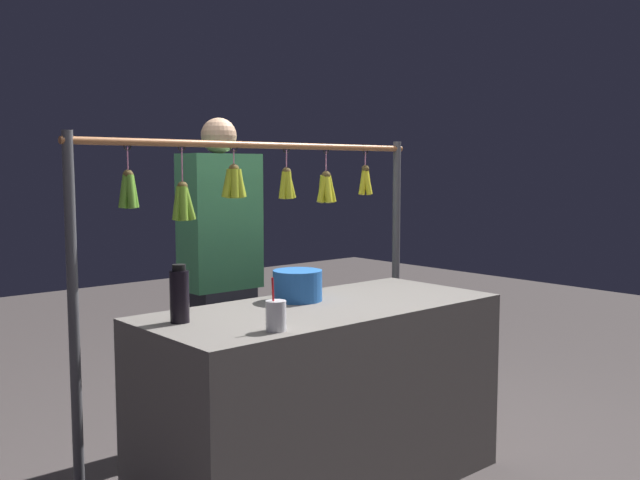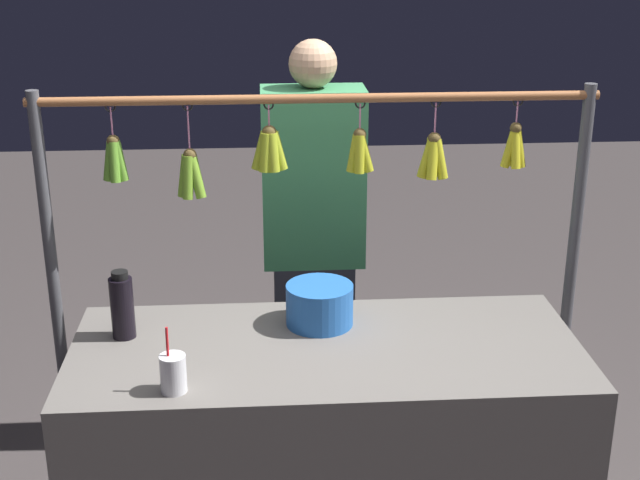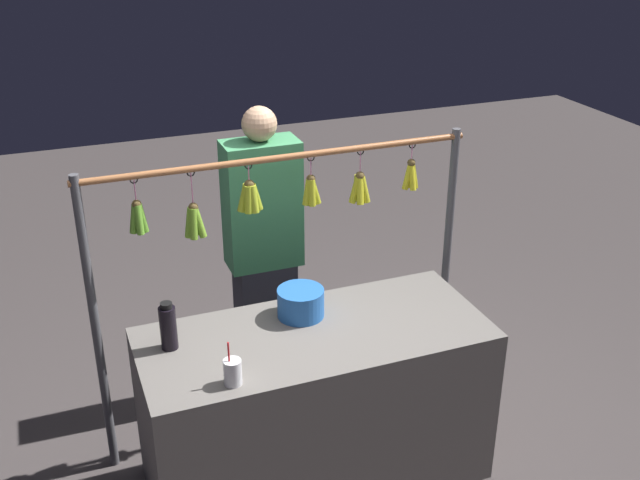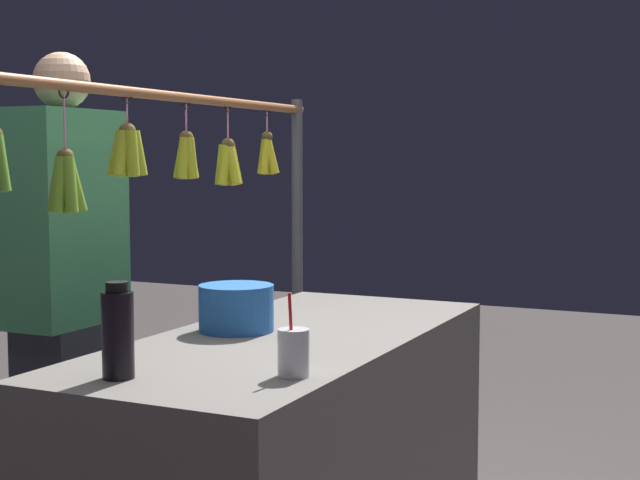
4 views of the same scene
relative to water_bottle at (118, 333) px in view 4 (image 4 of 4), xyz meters
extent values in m
cube|color=#66605B|center=(-0.66, 0.11, -0.53)|extent=(1.65, 0.71, 0.84)
cylinder|color=#4C4C51|center=(-1.61, -0.33, -0.15)|extent=(0.04, 0.04, 1.60)
cylinder|color=#9E6038|center=(-0.66, -0.33, 0.61)|extent=(1.96, 0.03, 0.03)
torus|color=black|center=(-1.36, -0.33, 0.59)|extent=(0.04, 0.01, 0.04)
cylinder|color=pink|center=(-1.36, -0.33, 0.54)|extent=(0.01, 0.01, 0.09)
sphere|color=brown|center=(-1.36, -0.33, 0.49)|extent=(0.04, 0.04, 0.04)
cylinder|color=gold|center=(-1.34, -0.33, 0.42)|extent=(0.06, 0.03, 0.15)
cylinder|color=gold|center=(-1.36, -0.31, 0.42)|extent=(0.03, 0.07, 0.15)
cylinder|color=gold|center=(-1.37, -0.33, 0.42)|extent=(0.06, 0.03, 0.15)
cylinder|color=gold|center=(-1.36, -0.35, 0.42)|extent=(0.03, 0.05, 0.15)
torus|color=black|center=(-1.07, -0.33, 0.59)|extent=(0.04, 0.01, 0.04)
cylinder|color=pink|center=(-1.07, -0.33, 0.52)|extent=(0.01, 0.01, 0.13)
sphere|color=brown|center=(-1.07, -0.33, 0.46)|extent=(0.05, 0.05, 0.05)
cylinder|color=gold|center=(-1.05, -0.33, 0.39)|extent=(0.07, 0.04, 0.15)
cylinder|color=gold|center=(-1.06, -0.31, 0.39)|extent=(0.05, 0.07, 0.15)
cylinder|color=gold|center=(-1.09, -0.32, 0.39)|extent=(0.06, 0.05, 0.15)
cylinder|color=gold|center=(-1.09, -0.34, 0.39)|extent=(0.07, 0.06, 0.15)
cylinder|color=gold|center=(-1.06, -0.35, 0.39)|extent=(0.04, 0.05, 0.15)
torus|color=black|center=(-0.81, -0.33, 0.59)|extent=(0.04, 0.01, 0.04)
cylinder|color=pink|center=(-0.81, -0.33, 0.53)|extent=(0.01, 0.01, 0.11)
sphere|color=brown|center=(-0.81, -0.33, 0.48)|extent=(0.05, 0.05, 0.05)
cylinder|color=gold|center=(-0.79, -0.33, 0.41)|extent=(0.06, 0.04, 0.14)
cylinder|color=gold|center=(-0.80, -0.31, 0.41)|extent=(0.04, 0.05, 0.14)
cylinder|color=gold|center=(-0.82, -0.33, 0.41)|extent=(0.07, 0.04, 0.14)
cylinder|color=gold|center=(-0.80, -0.35, 0.41)|extent=(0.04, 0.06, 0.14)
torus|color=black|center=(-0.49, -0.33, 0.59)|extent=(0.04, 0.02, 0.04)
cylinder|color=pink|center=(-0.49, -0.33, 0.54)|extent=(0.01, 0.01, 0.09)
sphere|color=brown|center=(-0.49, -0.33, 0.49)|extent=(0.05, 0.05, 0.05)
cylinder|color=#A2B426|center=(-0.46, -0.33, 0.43)|extent=(0.07, 0.04, 0.14)
cylinder|color=#A2B426|center=(-0.48, -0.30, 0.43)|extent=(0.05, 0.05, 0.14)
cylinder|color=#A2B426|center=(-0.50, -0.30, 0.43)|extent=(0.05, 0.06, 0.14)
cylinder|color=#A2B426|center=(-0.52, -0.33, 0.43)|extent=(0.07, 0.04, 0.14)
cylinder|color=#A2B426|center=(-0.50, -0.35, 0.43)|extent=(0.05, 0.06, 0.14)
cylinder|color=#A2B426|center=(-0.47, -0.35, 0.43)|extent=(0.06, 0.06, 0.14)
torus|color=black|center=(-0.22, -0.33, 0.59)|extent=(0.04, 0.01, 0.04)
cylinder|color=pink|center=(-0.22, -0.33, 0.50)|extent=(0.01, 0.01, 0.17)
sphere|color=brown|center=(-0.22, -0.33, 0.42)|extent=(0.05, 0.05, 0.05)
cylinder|color=#72A32B|center=(-0.19, -0.33, 0.34)|extent=(0.06, 0.04, 0.15)
cylinder|color=#72A32B|center=(-0.21, -0.31, 0.34)|extent=(0.04, 0.05, 0.16)
cylinder|color=#72A32B|center=(-0.23, -0.32, 0.34)|extent=(0.07, 0.06, 0.16)
cylinder|color=#72A32B|center=(-0.23, -0.34, 0.34)|extent=(0.06, 0.06, 0.16)
cylinder|color=#72A32B|center=(-0.21, -0.35, 0.34)|extent=(0.05, 0.06, 0.16)
cylinder|color=#609E2D|center=(0.04, -0.31, 0.40)|extent=(0.04, 0.05, 0.14)
cylinder|color=#609E2D|center=(0.02, -0.33, 0.40)|extent=(0.05, 0.04, 0.14)
cylinder|color=black|center=(0.00, 0.00, -0.01)|extent=(0.08, 0.08, 0.21)
cylinder|color=black|center=(0.00, 0.00, 0.11)|extent=(0.05, 0.05, 0.02)
cylinder|color=blue|center=(-0.65, -0.05, -0.04)|extent=(0.23, 0.23, 0.14)
cylinder|color=silver|center=(-0.19, 0.37, -0.05)|extent=(0.08, 0.08, 0.11)
cylinder|color=red|center=(-0.18, 0.37, -0.01)|extent=(0.01, 0.02, 0.20)
cube|color=#2D2D38|center=(-0.67, -0.72, -0.55)|extent=(0.33, 0.22, 0.81)
cube|color=#3F8C59|center=(-0.67, -0.72, 0.22)|extent=(0.41, 0.22, 0.71)
sphere|color=tan|center=(-0.67, -0.72, 0.66)|extent=(0.19, 0.19, 0.19)
camera|label=1|loc=(1.42, 2.45, 0.50)|focal=40.16mm
camera|label=2|loc=(-0.47, 2.63, 1.18)|focal=49.10mm
camera|label=3|loc=(0.41, 2.95, 1.78)|focal=42.66mm
camera|label=4|loc=(1.77, 1.36, 0.41)|focal=52.39mm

